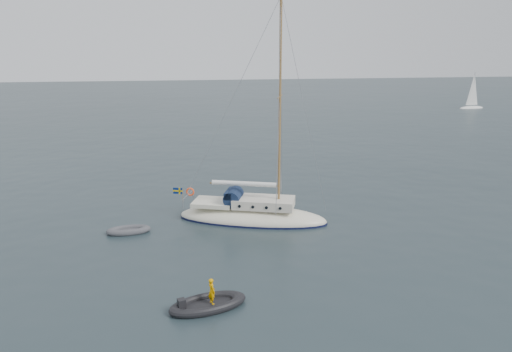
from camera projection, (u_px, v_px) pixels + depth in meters
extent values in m
plane|color=black|center=(269.00, 236.00, 29.32)|extent=(300.00, 300.00, 0.00)
ellipsoid|color=beige|center=(252.00, 218.00, 31.98)|extent=(9.52, 2.96, 1.59)
cube|color=beige|center=(264.00, 201.00, 31.84)|extent=(3.81, 2.01, 0.58)
cube|color=beige|center=(213.00, 207.00, 31.30)|extent=(2.54, 2.01, 0.26)
cylinder|color=#13203B|center=(233.00, 199.00, 31.42)|extent=(1.02, 1.75, 1.02)
cube|color=#13203B|center=(230.00, 196.00, 31.33)|extent=(0.48, 1.75, 0.42)
cylinder|color=olive|center=(279.00, 106.00, 30.50)|extent=(0.16, 0.16, 12.70)
cylinder|color=olive|center=(279.00, 96.00, 30.34)|extent=(0.05, 2.33, 0.05)
cylinder|color=olive|center=(244.00, 185.00, 31.33)|extent=(4.44, 0.11, 0.11)
cylinder|color=silver|center=(244.00, 184.00, 31.32)|extent=(4.13, 0.30, 0.30)
cylinder|color=#98979F|center=(185.00, 201.00, 30.89)|extent=(0.04, 2.33, 0.04)
torus|color=#FF4B1D|center=(184.00, 198.00, 31.49)|extent=(0.57, 0.11, 0.57)
cylinder|color=olive|center=(179.00, 203.00, 30.85)|extent=(0.03, 0.03, 0.95)
cube|color=navy|center=(174.00, 199.00, 30.72)|extent=(0.63, 0.02, 0.40)
cube|color=#DCB508|center=(174.00, 199.00, 30.72)|extent=(0.66, 0.03, 0.10)
cube|color=#DCB508|center=(176.00, 198.00, 30.74)|extent=(0.10, 0.03, 0.42)
cylinder|color=black|center=(240.00, 198.00, 32.56)|extent=(0.19, 0.06, 0.19)
cylinder|color=black|center=(245.00, 207.00, 30.63)|extent=(0.19, 0.06, 0.19)
cylinder|color=black|center=(253.00, 197.00, 32.71)|extent=(0.19, 0.06, 0.19)
cylinder|color=black|center=(259.00, 207.00, 30.78)|extent=(0.19, 0.06, 0.19)
cylinder|color=black|center=(265.00, 197.00, 32.86)|extent=(0.19, 0.06, 0.19)
cylinder|color=black|center=(272.00, 206.00, 30.93)|extent=(0.19, 0.06, 0.19)
cylinder|color=black|center=(278.00, 196.00, 33.01)|extent=(0.19, 0.06, 0.19)
cylinder|color=black|center=(285.00, 205.00, 31.08)|extent=(0.19, 0.06, 0.19)
cube|color=#49494E|center=(129.00, 231.00, 29.84)|extent=(1.59, 0.65, 0.09)
cube|color=black|center=(208.00, 305.00, 21.22)|extent=(2.13, 0.89, 0.11)
cube|color=black|center=(180.00, 302.00, 20.95)|extent=(0.31, 0.31, 0.53)
imported|color=#E09500|center=(212.00, 292.00, 21.10)|extent=(0.32, 0.45, 1.16)
ellipsoid|color=silver|center=(471.00, 108.00, 91.47)|extent=(5.24, 1.75, 0.87)
cylinder|color=#98979F|center=(473.00, 89.00, 90.61)|extent=(0.09, 0.09, 6.11)
cone|color=silver|center=(473.00, 89.00, 90.60)|extent=(2.80, 2.80, 5.68)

